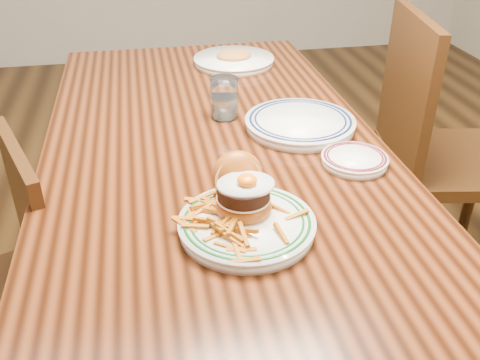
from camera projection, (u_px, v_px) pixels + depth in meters
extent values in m
plane|color=black|center=(218.00, 340.00, 1.77)|extent=(6.00, 6.00, 0.00)
cube|color=black|center=(212.00, 145.00, 1.40)|extent=(0.85, 1.60, 0.05)
cylinder|color=black|center=(99.00, 153.00, 2.16)|extent=(0.07, 0.07, 0.70)
cylinder|color=black|center=(274.00, 138.00, 2.28)|extent=(0.07, 0.07, 0.70)
cube|color=#3A1B0C|center=(31.00, 220.00, 1.31)|extent=(0.16, 0.36, 0.41)
cylinder|color=#3A1B0C|center=(44.00, 308.00, 1.64)|extent=(0.04, 0.04, 0.37)
cube|color=#3A1B0C|center=(453.00, 162.00, 1.86)|extent=(0.53, 0.53, 0.04)
cube|color=#3A1B0C|center=(407.00, 91.00, 1.72)|extent=(0.11, 0.45, 0.49)
cylinder|color=#3A1B0C|center=(472.00, 191.00, 2.15)|extent=(0.04, 0.04, 0.44)
cylinder|color=#3A1B0C|center=(376.00, 192.00, 2.15)|extent=(0.04, 0.04, 0.44)
cylinder|color=#3A1B0C|center=(402.00, 252.00, 1.82)|extent=(0.04, 0.04, 0.44)
cylinder|color=white|center=(247.00, 227.00, 1.03)|extent=(0.26, 0.26, 0.02)
cylinder|color=white|center=(247.00, 222.00, 1.02)|extent=(0.27, 0.27, 0.01)
torus|color=#0D4C18|center=(247.00, 221.00, 1.02)|extent=(0.25, 0.25, 0.01)
torus|color=#0D4C18|center=(247.00, 221.00, 1.02)|extent=(0.22, 0.22, 0.01)
ellipsoid|color=#AC4B16|center=(244.00, 206.00, 1.04)|extent=(0.11, 0.11, 0.05)
cylinder|color=beige|center=(244.00, 198.00, 1.03)|extent=(0.11, 0.11, 0.00)
cylinder|color=black|center=(244.00, 191.00, 1.02)|extent=(0.10, 0.10, 0.03)
ellipsoid|color=white|center=(246.00, 184.00, 1.01)|extent=(0.11, 0.09, 0.01)
ellipsoid|color=#FF6E05|center=(247.00, 180.00, 1.01)|extent=(0.04, 0.04, 0.02)
ellipsoid|color=#AC4B16|center=(238.00, 176.00, 1.08)|extent=(0.11, 0.09, 0.12)
cylinder|color=beige|center=(239.00, 181.00, 1.06)|extent=(0.10, 0.03, 0.09)
cylinder|color=white|center=(354.00, 161.00, 1.26)|extent=(0.15, 0.15, 0.02)
cylinder|color=white|center=(355.00, 157.00, 1.25)|extent=(0.16, 0.16, 0.01)
torus|color=#57141E|center=(355.00, 157.00, 1.25)|extent=(0.15, 0.15, 0.01)
torus|color=#57141E|center=(355.00, 157.00, 1.25)|extent=(0.13, 0.13, 0.01)
cube|color=silver|center=(361.00, 155.00, 1.26)|extent=(0.05, 0.09, 0.00)
cylinder|color=white|center=(300.00, 125.00, 1.42)|extent=(0.29, 0.29, 0.02)
cylinder|color=white|center=(300.00, 120.00, 1.41)|extent=(0.29, 0.29, 0.01)
torus|color=#0E1C47|center=(300.00, 119.00, 1.41)|extent=(0.27, 0.27, 0.01)
torus|color=#0E1C47|center=(300.00, 119.00, 1.41)|extent=(0.24, 0.24, 0.01)
cylinder|color=white|center=(224.00, 98.00, 1.46)|extent=(0.08, 0.08, 0.11)
cylinder|color=silver|center=(224.00, 107.00, 1.48)|extent=(0.06, 0.06, 0.06)
cylinder|color=white|center=(234.00, 62.00, 1.87)|extent=(0.27, 0.27, 0.02)
cylinder|color=white|center=(234.00, 58.00, 1.86)|extent=(0.28, 0.28, 0.01)
ellipsoid|color=#BA8135|center=(234.00, 56.00, 1.86)|extent=(0.12, 0.10, 0.04)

